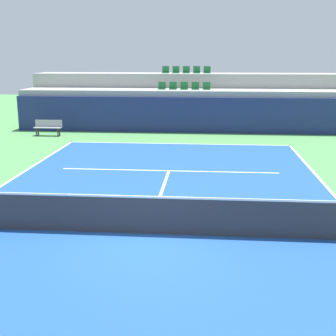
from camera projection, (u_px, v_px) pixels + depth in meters
ground_plane at (147, 234)px, 11.41m from camera, size 80.00×80.00×0.00m
court_surface at (147, 234)px, 11.40m from camera, size 11.00×24.00×0.01m
baseline_far at (178, 144)px, 22.97m from camera, size 11.00×0.10×0.00m
service_line_far at (169, 171)px, 17.60m from camera, size 8.26×0.10×0.00m
centre_service_line at (160, 195)px, 14.50m from camera, size 0.10×6.40×0.00m
back_wall at (183, 115)px, 26.17m from camera, size 19.19×0.30×2.01m
stands_tier_lower at (184, 109)px, 27.44m from camera, size 19.19×2.40×2.33m
stands_tier_upper at (186, 98)px, 29.66m from camera, size 19.19×2.40×3.19m
seating_row_lower at (184, 87)px, 27.23m from camera, size 3.08×0.44×0.44m
seating_row_upper at (186, 71)px, 29.34m from camera, size 3.08×0.44×0.44m
tennis_net at (147, 214)px, 11.28m from camera, size 11.08×0.08×1.07m
player_bench at (48, 126)px, 25.27m from camera, size 1.50×0.40×0.85m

